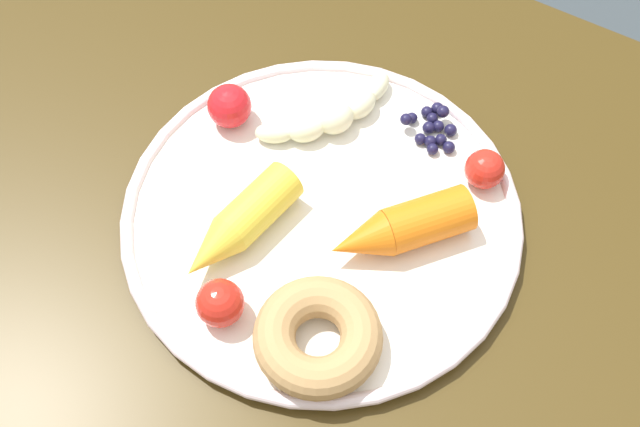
% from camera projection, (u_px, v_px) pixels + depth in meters
% --- Properties ---
extents(dining_table, '(1.11, 0.75, 0.75)m').
position_uv_depth(dining_table, '(312.00, 285.00, 0.82)').
color(dining_table, '#403012').
rests_on(dining_table, ground_plane).
extents(plate, '(0.36, 0.36, 0.02)m').
position_uv_depth(plate, '(320.00, 215.00, 0.74)').
color(plate, white).
rests_on(plate, dining_table).
extents(banana, '(0.09, 0.13, 0.03)m').
position_uv_depth(banana, '(332.00, 115.00, 0.77)').
color(banana, beige).
rests_on(banana, plate).
extents(carrot_orange, '(0.11, 0.12, 0.04)m').
position_uv_depth(carrot_orange, '(400.00, 228.00, 0.70)').
color(carrot_orange, orange).
rests_on(carrot_orange, plate).
extents(carrot_yellow, '(0.06, 0.13, 0.04)m').
position_uv_depth(carrot_yellow, '(239.00, 225.00, 0.70)').
color(carrot_yellow, yellow).
rests_on(carrot_yellow, plate).
extents(donut, '(0.13, 0.13, 0.03)m').
position_uv_depth(donut, '(318.00, 337.00, 0.65)').
color(donut, tan).
rests_on(donut, plate).
extents(blueberry_pile, '(0.06, 0.06, 0.02)m').
position_uv_depth(blueberry_pile, '(433.00, 127.00, 0.77)').
color(blueberry_pile, '#191638').
rests_on(blueberry_pile, plate).
extents(tomato_near, '(0.04, 0.04, 0.04)m').
position_uv_depth(tomato_near, '(229.00, 106.00, 0.77)').
color(tomato_near, red).
rests_on(tomato_near, plate).
extents(tomato_mid, '(0.04, 0.04, 0.04)m').
position_uv_depth(tomato_mid, '(485.00, 169.00, 0.74)').
color(tomato_mid, red).
rests_on(tomato_mid, plate).
extents(tomato_far, '(0.04, 0.04, 0.04)m').
position_uv_depth(tomato_far, '(220.00, 303.00, 0.67)').
color(tomato_far, red).
rests_on(tomato_far, plate).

